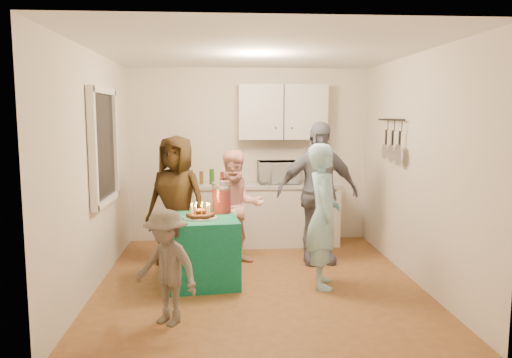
{
  "coord_description": "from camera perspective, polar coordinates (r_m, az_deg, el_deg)",
  "views": [
    {
      "loc": [
        -0.41,
        -5.53,
        1.91
      ],
      "look_at": [
        0.0,
        0.35,
        1.15
      ],
      "focal_mm": 35.0,
      "sensor_mm": 36.0,
      "label": 1
    }
  ],
  "objects": [
    {
      "name": "right_wall",
      "position": [
        5.98,
        17.71,
        1.15
      ],
      "size": [
        4.0,
        4.0,
        0.0
      ],
      "primitive_type": "plane",
      "color": "silver",
      "rests_on": "floor"
    },
    {
      "name": "countertop",
      "position": [
        7.32,
        0.82,
        -0.7
      ],
      "size": [
        2.24,
        0.62,
        0.05
      ],
      "primitive_type": "cube",
      "color": "beige",
      "rests_on": "counter"
    },
    {
      "name": "punch_jar",
      "position": [
        5.88,
        -3.95,
        -2.26
      ],
      "size": [
        0.22,
        0.22,
        0.34
      ],
      "primitive_type": "cylinder",
      "color": "red",
      "rests_on": "party_table"
    },
    {
      "name": "window_night",
      "position": [
        5.99,
        -17.13,
        3.58
      ],
      "size": [
        0.04,
        1.0,
        1.2
      ],
      "primitive_type": "cube",
      "color": "black",
      "rests_on": "left_wall"
    },
    {
      "name": "donut_cake",
      "position": [
        5.61,
        -6.37,
        -3.58
      ],
      "size": [
        0.38,
        0.38,
        0.18
      ],
      "primitive_type": null,
      "color": "#381C0C",
      "rests_on": "party_table"
    },
    {
      "name": "woman_back_right",
      "position": [
        6.45,
        7.05,
        -1.58
      ],
      "size": [
        1.11,
        0.54,
        1.83
      ],
      "primitive_type": "imported",
      "rotation": [
        0.0,
        0.0,
        0.09
      ],
      "color": "black",
      "rests_on": "floor"
    },
    {
      "name": "upper_cabinet",
      "position": [
        7.43,
        3.06,
        7.64
      ],
      "size": [
        1.3,
        0.3,
        0.8
      ],
      "primitive_type": "cube",
      "color": "white",
      "rests_on": "back_wall"
    },
    {
      "name": "back_wall",
      "position": [
        7.56,
        -0.88,
        2.72
      ],
      "size": [
        3.6,
        3.6,
        0.0
      ],
      "primitive_type": "plane",
      "color": "silver",
      "rests_on": "floor"
    },
    {
      "name": "child_near_left",
      "position": [
        4.67,
        -10.18,
        -9.89
      ],
      "size": [
        0.79,
        0.73,
        1.07
      ],
      "primitive_type": "imported",
      "rotation": [
        0.0,
        0.0,
        -0.63
      ],
      "color": "#564D45",
      "rests_on": "floor"
    },
    {
      "name": "counter",
      "position": [
        7.4,
        0.81,
        -4.19
      ],
      "size": [
        2.2,
        0.58,
        0.86
      ],
      "primitive_type": "cube",
      "color": "white",
      "rests_on": "floor"
    },
    {
      "name": "party_table",
      "position": [
        5.77,
        -6.56,
        -8.08
      ],
      "size": [
        0.95,
        0.95,
        0.76
      ],
      "primitive_type": "cube",
      "rotation": [
        0.0,
        0.0,
        0.12
      ],
      "color": "#117354",
      "rests_on": "floor"
    },
    {
      "name": "floor",
      "position": [
        5.86,
        0.25,
        -11.67
      ],
      "size": [
        4.0,
        4.0,
        0.0
      ],
      "primitive_type": "plane",
      "color": "brown",
      "rests_on": "ground"
    },
    {
      "name": "man_birthday",
      "position": [
        5.57,
        7.71,
        -4.19
      ],
      "size": [
        0.43,
        0.62,
        1.6
      ],
      "primitive_type": "imported",
      "rotation": [
        0.0,
        0.0,
        1.48
      ],
      "color": "#A1D8EA",
      "rests_on": "floor"
    },
    {
      "name": "microwave",
      "position": [
        7.32,
        2.56,
        0.77
      ],
      "size": [
        0.6,
        0.43,
        0.32
      ],
      "primitive_type": "imported",
      "rotation": [
        0.0,
        0.0,
        0.05
      ],
      "color": "white",
      "rests_on": "countertop"
    },
    {
      "name": "pot_rack",
      "position": [
        6.59,
        14.92,
        4.41
      ],
      "size": [
        0.12,
        1.0,
        0.6
      ],
      "primitive_type": "cube",
      "color": "black",
      "rests_on": "right_wall"
    },
    {
      "name": "woman_back_center",
      "position": [
        6.39,
        -2.22,
        -3.26
      ],
      "size": [
        0.81,
        0.68,
        1.47
      ],
      "primitive_type": "imported",
      "rotation": [
        0.0,
        0.0,
        0.19
      ],
      "color": "#FF9085",
      "rests_on": "floor"
    },
    {
      "name": "ceiling",
      "position": [
        5.59,
        0.26,
        14.45
      ],
      "size": [
        4.0,
        4.0,
        0.0
      ],
      "primitive_type": "plane",
      "color": "white",
      "rests_on": "floor"
    },
    {
      "name": "woman_back_left",
      "position": [
        6.48,
        -9.06,
        -2.37
      ],
      "size": [
        0.95,
        0.8,
        1.65
      ],
      "primitive_type": "imported",
      "rotation": [
        0.0,
        0.0,
        -0.41
      ],
      "color": "#503716",
      "rests_on": "floor"
    },
    {
      "name": "left_wall",
      "position": [
        5.73,
        -18.0,
        0.88
      ],
      "size": [
        4.0,
        4.0,
        0.0
      ],
      "primitive_type": "plane",
      "color": "silver",
      "rests_on": "floor"
    }
  ]
}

